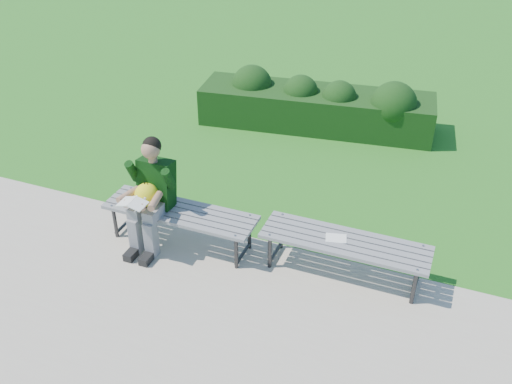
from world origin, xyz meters
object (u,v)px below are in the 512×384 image
(seated_boy, at_px, (150,192))
(paper_sheet, at_px, (336,238))
(hedge, at_px, (318,104))
(bench_left, at_px, (180,214))
(bench_right, at_px, (345,245))

(seated_boy, xyz_separation_m, paper_sheet, (2.10, 0.25, -0.24))
(hedge, relative_size, seated_boy, 2.91)
(hedge, distance_m, paper_sheet, 3.71)
(bench_left, height_order, seated_boy, seated_boy)
(paper_sheet, bearing_deg, seated_boy, -173.28)
(hedge, xyz_separation_m, seated_boy, (-0.87, -3.75, 0.33))
(bench_left, distance_m, paper_sheet, 1.80)
(bench_left, relative_size, seated_boy, 1.37)
(bench_left, relative_size, paper_sheet, 7.15)
(bench_right, height_order, paper_sheet, bench_right)
(hedge, xyz_separation_m, bench_left, (-0.57, -3.65, 0.03))
(hedge, distance_m, bench_right, 3.75)
(hedge, relative_size, bench_left, 2.13)
(bench_right, distance_m, seated_boy, 2.23)
(hedge, height_order, seated_boy, seated_boy)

